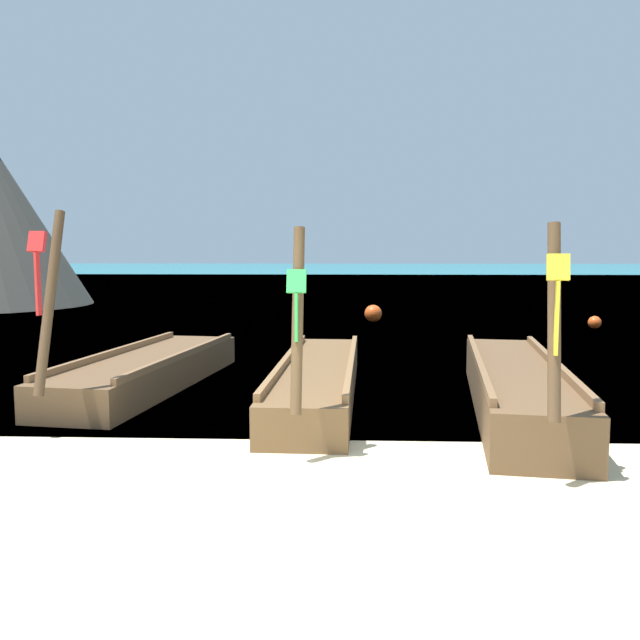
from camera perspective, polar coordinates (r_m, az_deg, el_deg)
The scene contains 7 objects.
ground at distance 5.54m, azimuth -1.95°, elevation -17.29°, with size 120.00×120.00×0.00m, color beige.
sea_water at distance 67.52m, azimuth 2.02°, elevation 4.03°, with size 120.00×120.00×0.00m, color #147A89.
longtail_boat_red_ribbon at distance 11.07m, azimuth -14.62°, elevation -4.23°, with size 1.95×5.71×2.70m.
longtail_boat_green_ribbon at distance 9.95m, azimuth -0.15°, elevation -5.17°, with size 1.25×6.05×2.46m.
longtail_boat_yellow_ribbon at distance 9.53m, azimuth 16.58°, elevation -5.59°, with size 1.87×5.98×2.47m.
mooring_buoy_near at distance 20.34m, azimuth 22.67°, elevation -0.20°, with size 0.37×0.37×0.37m.
mooring_buoy_far at distance 20.63m, azimuth 4.62°, elevation 0.56°, with size 0.54×0.54×0.54m.
Camera 1 is at (0.39, -5.08, 2.18)m, focal length 36.99 mm.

